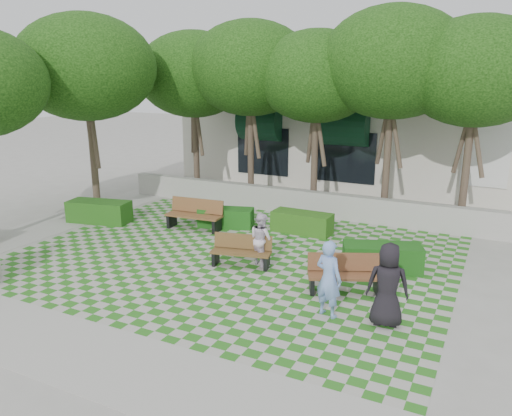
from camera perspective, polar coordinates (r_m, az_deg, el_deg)
The scene contains 17 objects.
ground at distance 13.54m, azimuth -4.78°, elevation -6.96°, with size 90.00×90.00×0.00m, color gray.
lawn at distance 14.34m, azimuth -2.69°, elevation -5.62°, with size 12.00×12.00×0.00m, color #2B721E.
sidewalk_south at distance 10.24m, azimuth -19.07°, elevation -15.40°, with size 16.00×2.00×0.01m, color #9E9B93.
sidewalk_west at distance 18.78m, azimuth -22.25°, elevation -1.75°, with size 2.00×12.00×0.01m, color #9E9B93.
retaining_wall at distance 18.71m, azimuth 5.09°, elevation 0.69°, with size 15.00×0.36×0.90m, color #9E9B93.
bench_east at distance 12.18m, azimuth 10.07°, elevation -7.49°, with size 1.82×1.25×0.92m.
bench_mid at distance 13.58m, azimuth -1.67°, elevation -4.99°, with size 1.70×0.89×0.85m.
bench_west at distance 16.90m, azimuth -7.01°, elevation -0.79°, with size 1.97×0.81×1.01m.
hedge_east at distance 13.71m, azimuth 14.21°, elevation -5.51°, with size 2.04×0.82×0.71m, color #144512.
hedge_midright at distance 16.48m, azimuth 5.28°, elevation -1.67°, with size 1.96×0.79×0.69m, color #245316.
hedge_midleft at distance 17.11m, azimuth -3.45°, elevation -1.09°, with size 1.84×0.74×0.64m, color #164C14.
hedge_west at distance 18.44m, azimuth -17.48°, elevation -0.40°, with size 2.17×0.87×0.76m, color #1D4E14.
person_blue at distance 10.81m, azimuth 8.30°, elevation -8.00°, with size 0.62×0.41×1.71m, color #7A9BDE.
person_dark at distance 10.66m, azimuth 14.82°, elevation -8.49°, with size 0.87×0.57×1.78m, color black.
person_white at distance 13.57m, azimuth 0.62°, elevation -3.57°, with size 0.71×0.55×1.46m, color silver.
tree_row at distance 18.68m, azimuth -0.37°, elevation 15.38°, with size 17.70×13.40×7.41m.
building at distance 25.54m, azimuth 13.82°, elevation 8.86°, with size 18.00×8.92×5.15m.
Camera 1 is at (6.61, -10.69, 5.04)m, focal length 35.00 mm.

